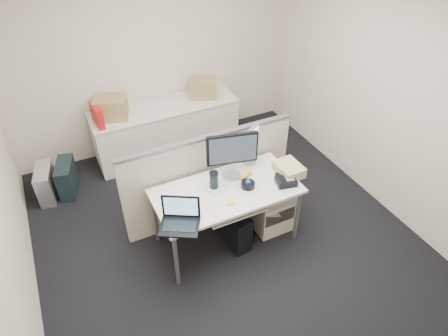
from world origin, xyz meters
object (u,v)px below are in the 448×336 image
desk (227,195)px  laptop (179,217)px  monitor_main (232,156)px  desk_phone (286,181)px

desk → laptop: 0.71m
monitor_main → laptop: 0.91m
desk → laptop: bearing=-155.7°
monitor_main → laptop: bearing=-135.5°
desk → monitor_main: 0.41m
laptop → desk_phone: (1.22, 0.10, -0.10)m
monitor_main → desk_phone: size_ratio=2.64×
monitor_main → laptop: (-0.77, -0.46, -0.13)m
desk_phone → desk: bearing=175.7°
desk_phone → laptop: bearing=-162.9°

